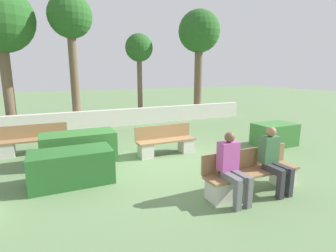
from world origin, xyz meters
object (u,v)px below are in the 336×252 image
Objects in this scene: person_seated_man at (273,157)px; person_seated_woman at (232,165)px; tree_center_right at (139,51)px; tree_rightmost at (199,34)px; bench_left_side at (35,143)px; tree_center_left at (70,21)px; tree_leftmost at (0,21)px; bench_front at (251,176)px; bench_right_side at (166,144)px.

person_seated_man is 1.03m from person_seated_woman.
tree_center_right is 3.13m from tree_rightmost.
bench_left_side is 0.45× the size of tree_center_right.
tree_center_left is 3.35m from tree_center_right.
person_seated_woman is 10.35m from tree_leftmost.
person_seated_man is 10.82m from tree_leftmost.
person_seated_woman is (-1.03, -0.00, -0.01)m from person_seated_man.
bench_front is at bearing -59.55° from tree_leftmost.
tree_rightmost is (3.57, 8.01, 3.89)m from bench_front.
bench_left_side is 6.59m from person_seated_man.
tree_center_left is at bearing 109.59° from person_seated_man.
tree_leftmost is (-0.94, 3.83, 3.97)m from bench_left_side.
person_seated_woman is at bearing -117.24° from tree_rightmost.
bench_front is 9.30m from tree_center_left.
bench_right_side is 0.31× the size of tree_leftmost.
tree_center_right reaches higher than bench_front.
bench_left_side is 3.91m from bench_right_side.
tree_center_right reaches higher than bench_left_side.
person_seated_woman reaches higher than bench_left_side.
bench_left_side is at bearing 132.75° from person_seated_man.
person_seated_man reaches higher than bench_front.
tree_leftmost is 2.57m from tree_center_left.
person_seated_man reaches higher than bench_right_side.
tree_center_left is at bearing -167.22° from tree_center_right.
tree_center_left reaches higher than bench_left_side.
tree_leftmost reaches higher than bench_front.
person_seated_man is at bearing -58.03° from tree_leftmost.
tree_rightmost is at bearing -13.24° from tree_center_right.
person_seated_man is at bearing -78.05° from bench_right_side.
bench_front is 1.14× the size of bench_left_side.
tree_center_right is at bearing 166.76° from tree_rightmost.
tree_center_left is at bearing 106.09° from bench_right_side.
bench_front is 0.39× the size of tree_rightmost.
bench_right_side is at bearing -51.23° from tree_leftmost.
tree_rightmost is at bearing 68.75° from person_seated_man.
bench_right_side is 3.28m from person_seated_man.
person_seated_man is (0.40, -0.14, 0.39)m from bench_front.
bench_right_side is at bearing 88.65° from person_seated_woman.
tree_rightmost is (4.12, 5.03, 3.90)m from bench_right_side.
tree_center_left reaches higher than bench_front.
person_seated_woman is at bearing -179.91° from person_seated_man.
person_seated_man is 1.01× the size of person_seated_woman.
bench_left_side is 0.34× the size of tree_center_left.
bench_right_side is at bearing -129.33° from tree_rightmost.
tree_rightmost is at bearing 23.87° from bench_left_side.
tree_rightmost is at bearing 45.60° from bench_right_side.
bench_right_side is 7.59m from tree_rightmost.
tree_center_left is 6.07m from tree_rightmost.
person_seated_man is at bearing 0.09° from person_seated_woman.
tree_rightmost reaches higher than tree_center_right.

